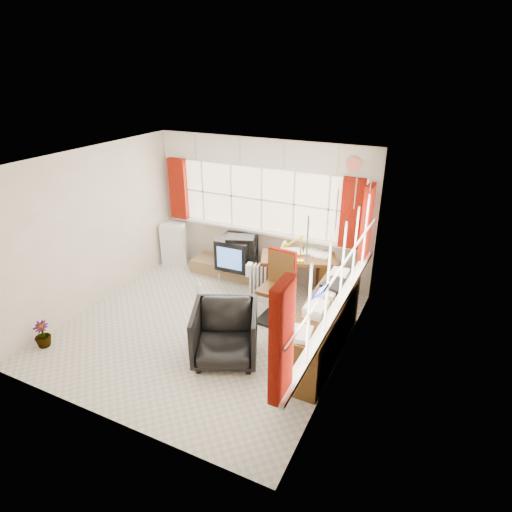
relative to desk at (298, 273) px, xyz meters
The scene contains 20 objects.
ground 1.84m from the desk, 118.92° to the right, with size 4.00×4.00×0.00m, color beige.
room_walls 2.11m from the desk, 118.92° to the right, with size 4.00×4.00×4.00m.
window_back 1.09m from the desk, 156.64° to the left, with size 3.70×0.12×3.60m.
window_right 1.98m from the desk, 55.55° to the right, with size 0.12×3.70×3.60m.
curtains 1.24m from the desk, 84.87° to the right, with size 3.83×3.83×1.15m.
overhead_cabinets 1.95m from the desk, 79.16° to the right, with size 3.98×3.98×0.48m.
desk is the anchor object (origin of this frame).
desk_lamp 0.67m from the desk, 62.67° to the right, with size 0.20×0.19×0.46m.
task_chair 0.84m from the desk, 90.84° to the right, with size 0.50×0.52×1.11m.
office_chair 2.07m from the desk, 96.73° to the right, with size 0.83×0.85×0.77m, color black.
radiator 0.65m from the desk, 134.68° to the right, with size 0.44×0.21×0.64m.
credenza 1.62m from the desk, 57.82° to the right, with size 0.50×2.00×0.85m.
file_tray 1.36m from the desk, 46.76° to the right, with size 0.29×0.37×0.12m, color black.
tv_bench 1.45m from the desk, behind, with size 1.40×0.50×0.25m, color #9D754E.
crt_tv 1.20m from the desk, behind, with size 0.63×0.60×0.56m.
hifi_stack 1.11m from the desk, behind, with size 0.67×0.55×0.61m.
mini_fridge 2.68m from the desk, behind, with size 0.63×0.63×0.81m.
spray_bottle_a 1.70m from the desk, 152.27° to the right, with size 0.12×0.12×0.32m, color silver.
spray_bottle_b 1.52m from the desk, behind, with size 0.08×0.08×0.17m, color #88CAC5.
flower_vase 3.97m from the desk, 132.33° to the right, with size 0.21×0.21×0.38m, color black.
Camera 1 is at (3.02, -4.52, 3.63)m, focal length 30.00 mm.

